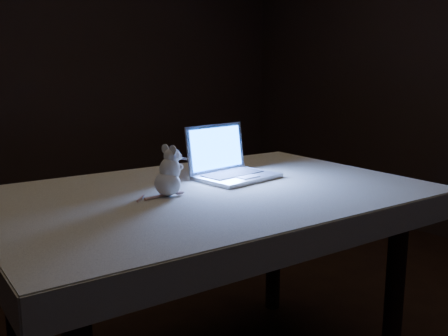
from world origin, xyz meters
TOP-DOWN VIEW (x-y plane):
  - back_wall at (0.00, 2.50)m, footprint 4.50×0.04m
  - table at (-0.20, -0.02)m, footprint 1.52×1.01m
  - tablecloth at (-0.26, 0.03)m, footprint 1.60×1.07m
  - laptop at (0.00, 0.07)m, footprint 0.35×0.32m
  - plush_mouse at (-0.37, -0.00)m, footprint 0.14×0.14m

SIDE VIEW (x-z plane):
  - table at x=-0.20m, z-range 0.00..0.80m
  - tablecloth at x=-0.26m, z-range 0.71..0.81m
  - plush_mouse at x=-0.37m, z-range 0.81..0.98m
  - laptop at x=0.00m, z-range 0.81..1.02m
  - back_wall at x=0.00m, z-range 0.00..2.60m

